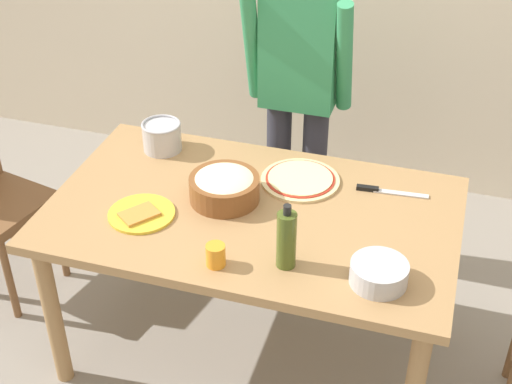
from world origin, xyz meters
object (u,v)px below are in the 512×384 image
plate_with_slice (141,214)px  steel_pot (162,136)px  person_cook (299,86)px  popcorn_bowl (224,186)px  chef_knife (383,191)px  cup_orange (216,255)px  olive_oil_bottle (286,239)px  pizza_raw_on_board (300,179)px  mixing_bowl_steel (379,273)px  dining_table (252,228)px

plate_with_slice → steel_pot: (-0.12, 0.49, 0.06)m
person_cook → popcorn_bowl: (-0.12, -0.72, -0.12)m
steel_pot → chef_knife: (0.99, -0.05, -0.06)m
steel_pot → cup_orange: (0.49, -0.68, -0.02)m
olive_oil_bottle → steel_pot: 0.95m
pizza_raw_on_board → plate_with_slice: plate_with_slice is taller
mixing_bowl_steel → steel_pot: (-1.06, 0.61, 0.03)m
dining_table → person_cook: 0.80m
popcorn_bowl → chef_knife: bearing=21.4°
plate_with_slice → pizza_raw_on_board: bearing=37.9°
popcorn_bowl → mixing_bowl_steel: popcorn_bowl is taller
dining_table → chef_knife: bearing=29.8°
popcorn_bowl → mixing_bowl_steel: 0.74m
dining_table → steel_pot: bearing=147.9°
popcorn_bowl → steel_pot: (-0.39, 0.29, 0.00)m
chef_knife → person_cook: bearing=134.7°
person_cook → steel_pot: bearing=-139.5°
mixing_bowl_steel → olive_oil_bottle: bearing=-179.7°
dining_table → person_cook: (-0.01, 0.76, 0.27)m
steel_pot → cup_orange: steel_pot is taller
popcorn_bowl → chef_knife: (0.60, 0.23, -0.05)m
steel_pot → dining_table: bearing=-32.1°
cup_orange → chef_knife: 0.80m
person_cook → pizza_raw_on_board: 0.55m
olive_oil_bottle → dining_table: bearing=126.7°
olive_oil_bottle → steel_pot: size_ratio=1.48×
dining_table → olive_oil_bottle: size_ratio=6.25×
olive_oil_bottle → chef_knife: size_ratio=0.88×
pizza_raw_on_board → cup_orange: (-0.15, -0.61, 0.03)m
pizza_raw_on_board → chef_knife: 0.34m
person_cook → pizza_raw_on_board: person_cook is taller
dining_table → pizza_raw_on_board: bearing=62.3°
dining_table → popcorn_bowl: (-0.13, 0.04, 0.15)m
popcorn_bowl → olive_oil_bottle: olive_oil_bottle is taller
dining_table → chef_knife: 0.55m
plate_with_slice → popcorn_bowl: bearing=36.3°
plate_with_slice → olive_oil_bottle: bearing=-11.2°
mixing_bowl_steel → popcorn_bowl: bearing=154.3°
dining_table → person_cook: person_cook is taller
popcorn_bowl → steel_pot: 0.48m
olive_oil_bottle → person_cook: bearing=102.0°
pizza_raw_on_board → mixing_bowl_steel: size_ratio=1.64×
dining_table → mixing_bowl_steel: mixing_bowl_steel is taller
pizza_raw_on_board → mixing_bowl_steel: (0.41, -0.53, 0.03)m
person_cook → olive_oil_bottle: bearing=-78.0°
dining_table → cup_orange: 0.38m
plate_with_slice → mixing_bowl_steel: (0.94, -0.12, 0.03)m
pizza_raw_on_board → person_cook: bearing=105.5°
plate_with_slice → chef_knife: bearing=26.5°
popcorn_bowl → cup_orange: (0.10, -0.39, -0.02)m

